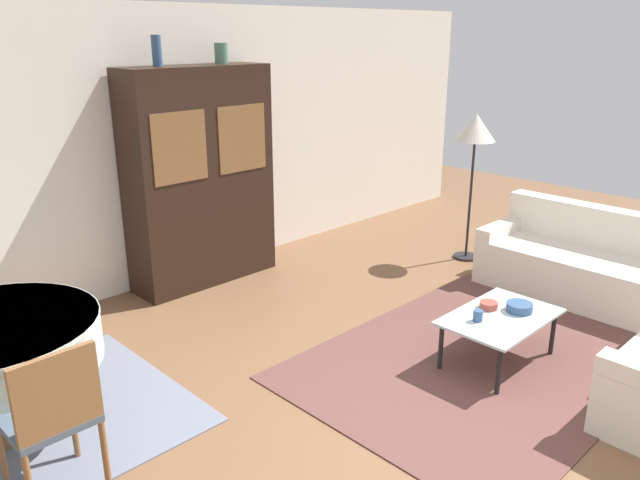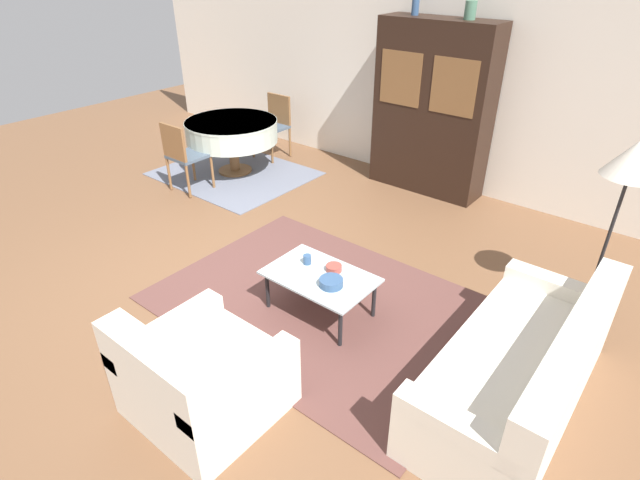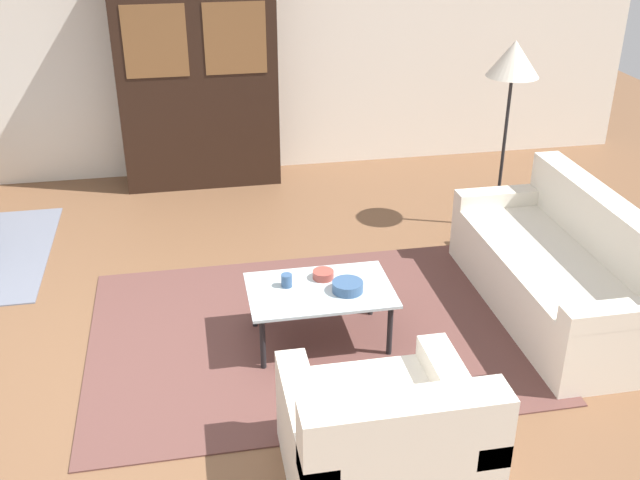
% 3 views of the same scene
% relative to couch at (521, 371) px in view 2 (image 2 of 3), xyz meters
% --- Properties ---
extents(ground_plane, '(14.00, 14.00, 0.00)m').
position_rel_couch_xyz_m(ground_plane, '(-2.80, -0.39, -0.30)').
color(ground_plane, brown).
extents(wall_back, '(10.00, 0.06, 2.70)m').
position_rel_couch_xyz_m(wall_back, '(-2.80, 3.24, 1.05)').
color(wall_back, silver).
rests_on(wall_back, ground_plane).
extents(area_rug, '(2.94, 2.13, 0.01)m').
position_rel_couch_xyz_m(area_rug, '(-1.79, 0.03, -0.30)').
color(area_rug, brown).
rests_on(area_rug, ground_plane).
extents(dining_rug, '(2.06, 1.70, 0.01)m').
position_rel_couch_xyz_m(dining_rug, '(-4.71, 1.63, -0.30)').
color(dining_rug, slate).
rests_on(dining_rug, ground_plane).
extents(couch, '(0.84, 1.91, 0.84)m').
position_rel_couch_xyz_m(couch, '(0.00, 0.00, 0.00)').
color(couch, silver).
rests_on(couch, ground_plane).
extents(armchair, '(0.94, 0.91, 0.81)m').
position_rel_couch_xyz_m(armchair, '(-1.68, -1.44, -0.00)').
color(armchair, silver).
rests_on(armchair, ground_plane).
extents(coffee_table, '(0.94, 0.61, 0.39)m').
position_rel_couch_xyz_m(coffee_table, '(-1.74, -0.07, 0.06)').
color(coffee_table, black).
rests_on(coffee_table, area_rug).
extents(display_cabinet, '(1.48, 0.48, 2.14)m').
position_rel_couch_xyz_m(display_cabinet, '(-2.35, 2.95, 0.77)').
color(display_cabinet, black).
rests_on(display_cabinet, ground_plane).
extents(dining_table, '(1.29, 1.29, 0.75)m').
position_rel_couch_xyz_m(dining_table, '(-4.76, 1.69, 0.31)').
color(dining_table, brown).
rests_on(dining_table, dining_rug).
extents(dining_chair_near, '(0.44, 0.44, 0.92)m').
position_rel_couch_xyz_m(dining_chair_near, '(-4.76, 0.83, 0.24)').
color(dining_chair_near, brown).
rests_on(dining_chair_near, dining_rug).
extents(dining_chair_far, '(0.44, 0.44, 0.92)m').
position_rel_couch_xyz_m(dining_chair_far, '(-4.76, 2.55, 0.24)').
color(dining_chair_far, brown).
rests_on(dining_chair_far, dining_rug).
extents(floor_lamp, '(0.42, 0.42, 1.61)m').
position_rel_couch_xyz_m(floor_lamp, '(0.11, 1.40, 1.10)').
color(floor_lamp, black).
rests_on(floor_lamp, ground_plane).
extents(cup, '(0.07, 0.07, 0.09)m').
position_rel_couch_xyz_m(cup, '(-1.94, 0.00, 0.14)').
color(cup, '#33517A').
rests_on(cup, coffee_table).
extents(bowl, '(0.20, 0.20, 0.07)m').
position_rel_couch_xyz_m(bowl, '(-1.57, -0.13, 0.13)').
color(bowl, '#33517A').
rests_on(bowl, coffee_table).
extents(bowl_small, '(0.14, 0.14, 0.05)m').
position_rel_couch_xyz_m(bowl_small, '(-1.69, 0.06, 0.12)').
color(bowl_small, '#9E4238').
rests_on(bowl_small, coffee_table).
extents(vase_tall, '(0.09, 0.09, 0.27)m').
position_rel_couch_xyz_m(vase_tall, '(-2.72, 2.95, 1.97)').
color(vase_tall, '#33517A').
rests_on(vase_tall, display_cabinet).
extents(vase_short, '(0.13, 0.13, 0.20)m').
position_rel_couch_xyz_m(vase_short, '(-2.02, 2.95, 1.94)').
color(vase_short, '#4C7A60').
rests_on(vase_short, display_cabinet).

